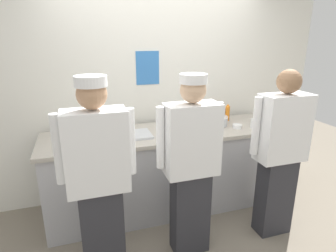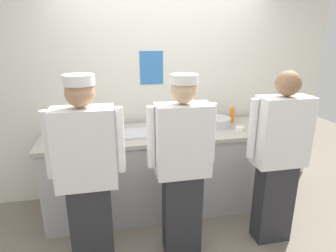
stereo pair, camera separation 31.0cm
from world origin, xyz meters
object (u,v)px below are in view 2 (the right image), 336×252
(plate_stack_front, at_px, (190,126))
(squeeze_bottle_primary, at_px, (105,134))
(chef_near_left, at_px, (87,174))
(chef_center, at_px, (183,164))
(ramekin_orange_sauce, at_px, (88,131))
(mixing_bowl_steel, at_px, (216,122))
(ramekin_yellow_sauce, at_px, (240,128))
(deli_cup, at_px, (258,126))
(squeeze_bottle_secondary, at_px, (232,114))
(ramekin_green_sauce, at_px, (62,136))
(sheet_tray, at_px, (128,134))
(chef_far_right, at_px, (279,156))

(plate_stack_front, relative_size, squeeze_bottle_primary, 1.23)
(chef_near_left, relative_size, chef_center, 1.01)
(squeeze_bottle_primary, distance_m, ramekin_orange_sauce, 0.41)
(mixing_bowl_steel, distance_m, ramekin_orange_sauce, 1.45)
(plate_stack_front, bearing_deg, chef_center, -110.43)
(ramekin_yellow_sauce, height_order, deli_cup, deli_cup)
(plate_stack_front, distance_m, squeeze_bottle_secondary, 0.59)
(ramekin_green_sauce, bearing_deg, ramekin_orange_sauce, 27.17)
(squeeze_bottle_primary, bearing_deg, mixing_bowl_steel, 13.24)
(chef_center, height_order, squeeze_bottle_primary, chef_center)
(chef_center, height_order, squeeze_bottle_secondary, chef_center)
(sheet_tray, distance_m, ramekin_yellow_sauce, 1.23)
(mixing_bowl_steel, bearing_deg, ramekin_yellow_sauce, -47.20)
(ramekin_orange_sauce, height_order, ramekin_green_sauce, ramekin_green_sauce)
(ramekin_yellow_sauce, bearing_deg, squeeze_bottle_primary, -176.52)
(ramekin_green_sauce, relative_size, deli_cup, 0.88)
(plate_stack_front, relative_size, ramekin_orange_sauce, 2.34)
(chef_far_right, height_order, ramekin_yellow_sauce, chef_far_right)
(chef_center, height_order, chef_far_right, chef_far_right)
(ramekin_yellow_sauce, bearing_deg, ramekin_green_sauce, 175.84)
(mixing_bowl_steel, bearing_deg, plate_stack_front, -170.73)
(mixing_bowl_steel, bearing_deg, ramekin_orange_sauce, 177.75)
(chef_far_right, relative_size, ramekin_orange_sauce, 17.09)
(squeeze_bottle_secondary, bearing_deg, ramekin_green_sauce, -174.91)
(chef_center, distance_m, ramekin_yellow_sauce, 1.02)
(chef_near_left, bearing_deg, chef_far_right, 1.31)
(sheet_tray, height_order, squeeze_bottle_secondary, squeeze_bottle_secondary)
(chef_near_left, height_order, ramekin_yellow_sauce, chef_near_left)
(plate_stack_front, bearing_deg, ramekin_yellow_sauce, -16.33)
(chef_center, distance_m, plate_stack_front, 0.82)
(chef_far_right, height_order, plate_stack_front, chef_far_right)
(chef_center, height_order, plate_stack_front, chef_center)
(plate_stack_front, distance_m, ramekin_yellow_sauce, 0.55)
(chef_center, distance_m, squeeze_bottle_secondary, 1.26)
(chef_far_right, xyz_separation_m, mixing_bowl_steel, (-0.29, 0.83, 0.11))
(chef_center, height_order, mixing_bowl_steel, chef_center)
(squeeze_bottle_secondary, height_order, ramekin_green_sauce, squeeze_bottle_secondary)
(chef_far_right, relative_size, squeeze_bottle_primary, 8.97)
(ramekin_green_sauce, bearing_deg, squeeze_bottle_primary, -27.52)
(chef_center, bearing_deg, sheet_tray, 120.85)
(plate_stack_front, bearing_deg, squeeze_bottle_primary, -165.38)
(chef_far_right, distance_m, mixing_bowl_steel, 0.89)
(squeeze_bottle_primary, bearing_deg, chef_far_right, -18.96)
(mixing_bowl_steel, bearing_deg, squeeze_bottle_secondary, 23.15)
(squeeze_bottle_secondary, bearing_deg, ramekin_orange_sauce, -178.49)
(plate_stack_front, bearing_deg, sheet_tray, -174.95)
(chef_near_left, xyz_separation_m, plate_stack_front, (1.07, 0.82, 0.08))
(deli_cup, bearing_deg, chef_near_left, -161.27)
(squeeze_bottle_secondary, xyz_separation_m, ramekin_yellow_sauce, (-0.04, -0.31, -0.08))
(sheet_tray, relative_size, deli_cup, 4.38)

